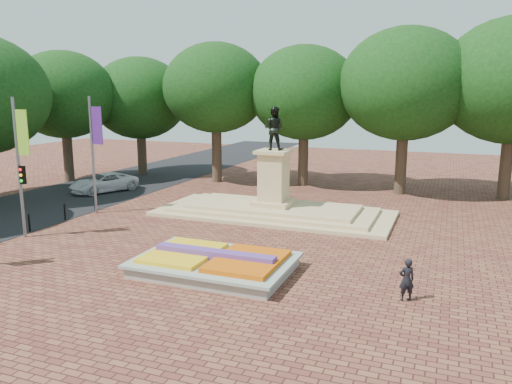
{
  "coord_description": "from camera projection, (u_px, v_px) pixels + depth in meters",
  "views": [
    {
      "loc": [
        9.66,
        -19.42,
        7.21
      ],
      "look_at": [
        0.51,
        3.87,
        2.2
      ],
      "focal_mm": 35.0,
      "sensor_mm": 36.0,
      "label": 1
    }
  ],
  "objects": [
    {
      "name": "ground",
      "position": [
        214.0,
        254.0,
        22.6
      ],
      "size": [
        90.0,
        90.0,
        0.0
      ],
      "primitive_type": "plane",
      "color": "brown",
      "rests_on": "ground"
    },
    {
      "name": "asphalt_street",
      "position": [
        42.0,
        205.0,
        32.55
      ],
      "size": [
        9.0,
        90.0,
        0.02
      ],
      "primitive_type": "cube",
      "color": "black",
      "rests_on": "ground"
    },
    {
      "name": "flower_bed",
      "position": [
        215.0,
        263.0,
        20.33
      ],
      "size": [
        6.3,
        4.3,
        0.91
      ],
      "color": "gray",
      "rests_on": "ground"
    },
    {
      "name": "monument",
      "position": [
        273.0,
        200.0,
        29.73
      ],
      "size": [
        14.0,
        6.0,
        6.4
      ],
      "color": "tan",
      "rests_on": "ground"
    },
    {
      "name": "tree_row_back",
      "position": [
        349.0,
        100.0,
        36.88
      ],
      "size": [
        44.8,
        8.8,
        10.43
      ],
      "color": "#392C1F",
      "rests_on": "ground"
    },
    {
      "name": "banner_poles",
      "position": [
        15.0,
        162.0,
        24.26
      ],
      "size": [
        0.88,
        11.17,
        7.0
      ],
      "color": "slate",
      "rests_on": "ground"
    },
    {
      "name": "bollard_row",
      "position": [
        9.0,
        228.0,
        24.97
      ],
      "size": [
        0.12,
        13.12,
        0.98
      ],
      "color": "black",
      "rests_on": "ground"
    },
    {
      "name": "van",
      "position": [
        104.0,
        183.0,
        36.75
      ],
      "size": [
        4.12,
        5.42,
        1.37
      ],
      "primitive_type": "imported",
      "rotation": [
        0.0,
        0.0,
        -0.43
      ],
      "color": "silver",
      "rests_on": "ground"
    },
    {
      "name": "pedestrian",
      "position": [
        407.0,
        280.0,
        17.45
      ],
      "size": [
        0.67,
        0.59,
        1.54
      ],
      "primitive_type": "imported",
      "rotation": [
        0.0,
        0.0,
        3.62
      ],
      "color": "black",
      "rests_on": "ground"
    }
  ]
}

